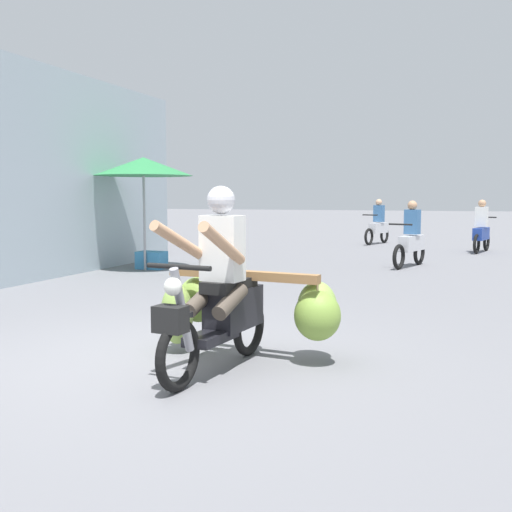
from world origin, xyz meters
The scene contains 7 objects.
ground_plane centered at (0.00, 0.00, 0.00)m, with size 120.00×120.00×0.00m, color slate.
motorbike_main_loaded centered at (0.67, 0.25, 0.56)m, with size 1.78×1.93×1.58m.
motorbike_distant_ahead_left centered at (1.43, 8.49, 0.57)m, with size 0.66×1.57×1.40m.
motorbike_distant_ahead_right centered at (2.88, 12.49, 0.57)m, with size 0.61×1.59×1.40m.
motorbike_distant_far_ahead centered at (-0.13, 14.56, 0.57)m, with size 0.67×1.57×1.40m.
market_umbrella_near_shop centered at (-3.59, 6.11, 2.08)m, with size 1.97×1.97×2.26m.
produce_crate centered at (-3.57, 6.34, 0.18)m, with size 0.56×0.40×0.36m, color teal.
Camera 1 is at (2.63, -4.85, 1.49)m, focal length 43.26 mm.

